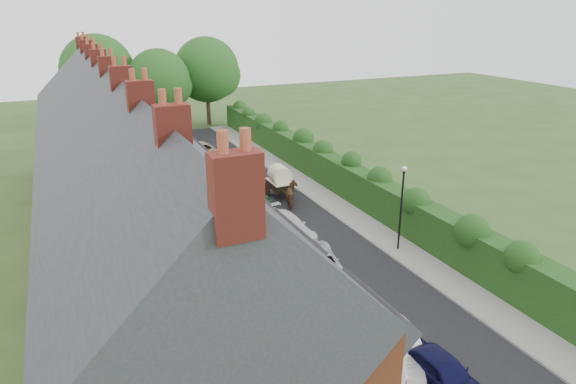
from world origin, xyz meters
name	(u,v)px	position (x,y,z in m)	size (l,w,h in m)	color
ground	(389,296)	(0.00, 0.00, 0.00)	(140.00, 140.00, 0.00)	#2D4C1E
road	(288,219)	(-0.50, 11.00, 0.01)	(6.00, 58.00, 0.02)	black
pavement_hedge_side	(341,209)	(3.60, 11.00, 0.06)	(2.20, 58.00, 0.12)	gray
pavement_house_side	(234,228)	(-4.35, 11.00, 0.06)	(1.70, 58.00, 0.12)	gray
kerb_hedge_side	(328,211)	(2.55, 11.00, 0.07)	(0.18, 58.00, 0.13)	gray
kerb_house_side	(245,225)	(-3.55, 11.00, 0.07)	(0.18, 58.00, 0.13)	gray
hedge	(364,185)	(5.40, 11.00, 1.60)	(2.10, 58.00, 2.85)	#133B13
terrace_row	(124,180)	(-10.87, 9.98, 4.47)	(9.05, 40.50, 11.50)	brown
garden_wall_row	(223,230)	(-5.35, 10.00, 0.46)	(0.35, 40.35, 1.10)	maroon
lamppost	(402,198)	(3.40, 4.00, 3.30)	(0.32, 0.32, 5.16)	black
tree_far_left	(162,81)	(-2.65, 40.08, 5.71)	(7.14, 6.80, 9.29)	#332316
tree_far_right	(210,71)	(3.39, 42.08, 6.31)	(7.98, 7.60, 10.31)	#332316
tree_far_back	(102,73)	(-8.59, 43.08, 6.62)	(8.40, 8.00, 10.82)	#332316
car_navy	(442,372)	(-2.03, -6.20, 0.69)	(1.64, 4.07, 1.39)	black
car_silver_a	(397,346)	(-2.58, -4.20, 0.69)	(1.46, 4.18, 1.38)	#B4B3B8
car_silver_b	(319,266)	(-2.33, 3.04, 0.71)	(2.37, 5.13, 1.43)	silver
car_white	(287,227)	(-1.81, 8.30, 0.73)	(2.04, 5.02, 1.46)	silver
car_green	(258,204)	(-2.00, 12.60, 0.78)	(1.83, 4.56, 1.55)	black
car_red	(223,181)	(-2.64, 18.47, 0.74)	(1.56, 4.47, 1.47)	maroon
car_beige	(202,152)	(-1.87, 27.40, 0.76)	(2.51, 5.43, 1.51)	beige
car_grey	(185,148)	(-3.00, 29.40, 0.69)	(1.92, 4.73, 1.37)	#5A5C62
car_black	(183,134)	(-1.82, 35.00, 0.76)	(1.80, 4.47, 1.52)	black
horse	(292,195)	(0.70, 12.92, 0.87)	(0.94, 2.07, 1.75)	#53331E
horse_cart	(280,179)	(0.70, 15.16, 1.41)	(1.54, 3.41, 2.46)	black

